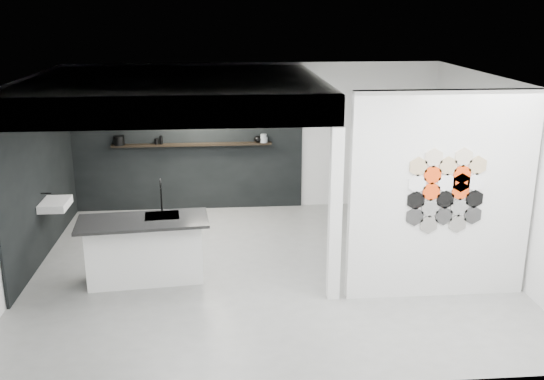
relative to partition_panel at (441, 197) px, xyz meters
The scene contains 17 objects.
floor 2.82m from the partition_panel, 155.80° to the left, with size 7.00×6.00×0.01m, color slate.
partition_panel is the anchor object (origin of this frame).
bay_clad_back 5.31m from the partition_panel, 131.60° to the left, with size 4.40×0.04×2.35m, color black.
bay_clad_left 6.04m from the partition_panel, 160.65° to the left, with size 0.04×4.00×2.35m, color black.
bulkhead 4.21m from the partition_panel, 150.43° to the left, with size 4.40×4.00×0.40m, color silver.
corner_column 1.42m from the partition_panel, behind, with size 0.16×0.16×2.35m, color silver.
fascia_beam 3.71m from the partition_panel, behind, with size 4.40×0.16×0.40m, color silver.
wall_basin 5.78m from the partition_panel, 161.77° to the left, with size 0.40×0.60×0.12m, color silver.
display_shelf 5.17m from the partition_panel, 131.55° to the left, with size 3.00×0.15×0.04m, color black.
kitchen_island 4.16m from the partition_panel, 169.38° to the left, with size 1.87×0.96×1.45m.
stockpot 6.14m from the partition_panel, 141.01° to the left, with size 0.20×0.20×0.17m, color black.
kettle 4.44m from the partition_panel, 119.43° to the left, with size 0.15×0.15×0.13m, color black.
glass_bowl 4.39m from the partition_panel, 118.23° to the left, with size 0.15×0.15×0.11m, color gray.
glass_vase 4.39m from the partition_panel, 118.23° to the left, with size 0.11×0.11×0.16m, color gray.
bottle_dark 5.56m from the partition_panel, 135.98° to the left, with size 0.06×0.06×0.16m, color black.
utensil_cup 5.62m from the partition_panel, 136.58° to the left, with size 0.08×0.08×0.10m, color black.
hex_tile_cluster 0.14m from the partition_panel, 68.73° to the right, with size 1.04×0.02×1.16m.
Camera 1 is at (-0.61, -8.37, 3.80)m, focal length 40.00 mm.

